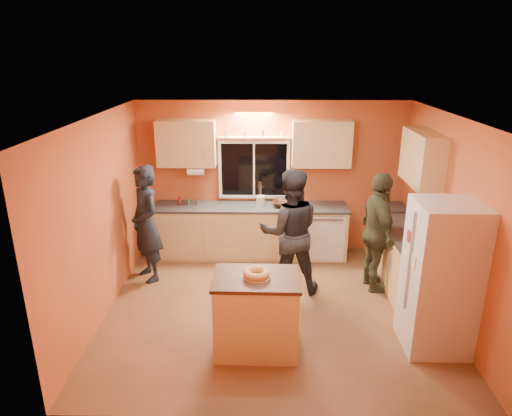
{
  "coord_description": "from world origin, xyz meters",
  "views": [
    {
      "loc": [
        -0.15,
        -5.49,
        3.37
      ],
      "look_at": [
        -0.24,
        0.4,
        1.32
      ],
      "focal_mm": 32.0,
      "sensor_mm": 36.0,
      "label": 1
    }
  ],
  "objects_px": {
    "person_left": "(146,224)",
    "person_center": "(290,232)",
    "refrigerator": "(440,278)",
    "island": "(257,313)",
    "person_right": "(378,233)"
  },
  "relations": [
    {
      "from": "refrigerator",
      "to": "person_center",
      "type": "xyz_separation_m",
      "value": [
        -1.65,
        1.31,
        0.02
      ]
    },
    {
      "from": "person_center",
      "to": "refrigerator",
      "type": "bearing_deg",
      "value": 137.86
    },
    {
      "from": "person_center",
      "to": "person_right",
      "type": "distance_m",
      "value": 1.27
    },
    {
      "from": "person_left",
      "to": "person_center",
      "type": "bearing_deg",
      "value": 45.23
    },
    {
      "from": "refrigerator",
      "to": "island",
      "type": "height_order",
      "value": "refrigerator"
    },
    {
      "from": "island",
      "to": "person_right",
      "type": "xyz_separation_m",
      "value": [
        1.72,
        1.5,
        0.4
      ]
    },
    {
      "from": "person_center",
      "to": "person_right",
      "type": "xyz_separation_m",
      "value": [
        1.26,
        0.07,
        -0.03
      ]
    },
    {
      "from": "person_right",
      "to": "island",
      "type": "bearing_deg",
      "value": 124.77
    },
    {
      "from": "refrigerator",
      "to": "island",
      "type": "xyz_separation_m",
      "value": [
        -2.11,
        -0.12,
        -0.42
      ]
    },
    {
      "from": "island",
      "to": "person_left",
      "type": "distance_m",
      "value": 2.48
    },
    {
      "from": "refrigerator",
      "to": "person_left",
      "type": "relative_size",
      "value": 1.0
    },
    {
      "from": "refrigerator",
      "to": "person_left",
      "type": "xyz_separation_m",
      "value": [
        -3.79,
        1.65,
        -0.0
      ]
    },
    {
      "from": "person_left",
      "to": "person_center",
      "type": "xyz_separation_m",
      "value": [
        2.14,
        -0.34,
        0.02
      ]
    },
    {
      "from": "island",
      "to": "person_right",
      "type": "relative_size",
      "value": 0.56
    },
    {
      "from": "island",
      "to": "person_left",
      "type": "relative_size",
      "value": 0.56
    }
  ]
}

